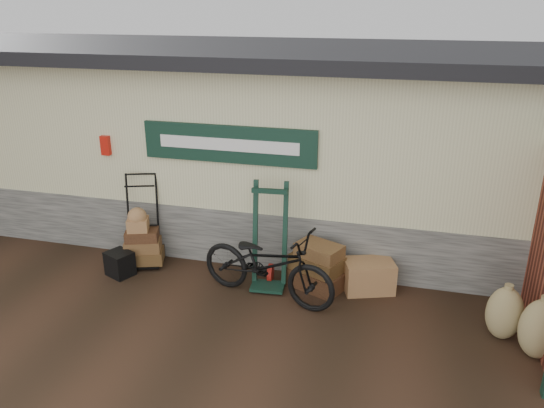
{
  "coord_description": "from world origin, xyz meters",
  "views": [
    {
      "loc": [
        2.18,
        -6.05,
        3.88
      ],
      "look_at": [
        0.36,
        0.9,
        1.12
      ],
      "focal_mm": 35.0,
      "sensor_mm": 36.0,
      "label": 1
    }
  ],
  "objects_px": {
    "suitcase_stack": "(317,265)",
    "black_trunk": "(120,264)",
    "wicker_hamper": "(369,276)",
    "bicycle": "(267,260)",
    "porter_trolley": "(142,219)",
    "green_barrow": "(269,236)"
  },
  "relations": [
    {
      "from": "suitcase_stack",
      "to": "black_trunk",
      "type": "bearing_deg",
      "value": -172.18
    },
    {
      "from": "suitcase_stack",
      "to": "black_trunk",
      "type": "height_order",
      "value": "suitcase_stack"
    },
    {
      "from": "porter_trolley",
      "to": "bicycle",
      "type": "bearing_deg",
      "value": -34.22
    },
    {
      "from": "suitcase_stack",
      "to": "porter_trolley",
      "type": "bearing_deg",
      "value": 177.64
    },
    {
      "from": "suitcase_stack",
      "to": "wicker_hamper",
      "type": "relative_size",
      "value": 1.14
    },
    {
      "from": "wicker_hamper",
      "to": "bicycle",
      "type": "distance_m",
      "value": 1.5
    },
    {
      "from": "wicker_hamper",
      "to": "porter_trolley",
      "type": "bearing_deg",
      "value": 179.61
    },
    {
      "from": "porter_trolley",
      "to": "black_trunk",
      "type": "height_order",
      "value": "porter_trolley"
    },
    {
      "from": "green_barrow",
      "to": "bicycle",
      "type": "height_order",
      "value": "green_barrow"
    },
    {
      "from": "black_trunk",
      "to": "porter_trolley",
      "type": "bearing_deg",
      "value": 73.04
    },
    {
      "from": "wicker_hamper",
      "to": "bicycle",
      "type": "height_order",
      "value": "bicycle"
    },
    {
      "from": "black_trunk",
      "to": "green_barrow",
      "type": "bearing_deg",
      "value": 7.27
    },
    {
      "from": "wicker_hamper",
      "to": "green_barrow",
      "type": "bearing_deg",
      "value": -171.71
    },
    {
      "from": "black_trunk",
      "to": "wicker_hamper",
      "type": "bearing_deg",
      "value": 7.66
    },
    {
      "from": "green_barrow",
      "to": "wicker_hamper",
      "type": "height_order",
      "value": "green_barrow"
    },
    {
      "from": "suitcase_stack",
      "to": "black_trunk",
      "type": "xyz_separation_m",
      "value": [
        -2.93,
        -0.4,
        -0.16
      ]
    },
    {
      "from": "wicker_hamper",
      "to": "black_trunk",
      "type": "xyz_separation_m",
      "value": [
        -3.66,
        -0.49,
        -0.04
      ]
    },
    {
      "from": "porter_trolley",
      "to": "bicycle",
      "type": "xyz_separation_m",
      "value": [
        2.16,
        -0.59,
        -0.13
      ]
    },
    {
      "from": "suitcase_stack",
      "to": "bicycle",
      "type": "distance_m",
      "value": 0.81
    },
    {
      "from": "green_barrow",
      "to": "black_trunk",
      "type": "relative_size",
      "value": 4.15
    },
    {
      "from": "bicycle",
      "to": "black_trunk",
      "type": "bearing_deg",
      "value": 101.91
    },
    {
      "from": "black_trunk",
      "to": "bicycle",
      "type": "distance_m",
      "value": 2.36
    }
  ]
}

